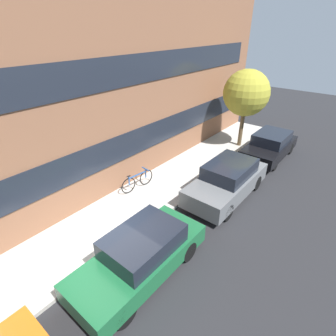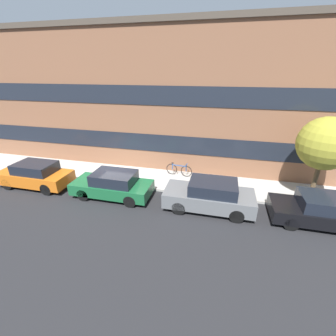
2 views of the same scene
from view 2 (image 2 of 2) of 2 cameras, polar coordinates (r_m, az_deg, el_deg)
name	(u,v)px [view 2 (image 2 of 2)]	position (r m, az deg, el deg)	size (l,w,h in m)	color
ground_plane	(117,186)	(13.33, -12.83, -4.55)	(56.00, 56.00, 0.00)	#232326
sidewalk_strip	(126,176)	(14.36, -10.59, -1.92)	(28.00, 2.65, 0.13)	#B2AFA8
rowhouse_facade	(132,101)	(14.72, -9.06, 16.40)	(28.00, 1.02, 8.73)	brown
parked_car_orange	(35,175)	(14.76, -30.65, -1.50)	(4.10, 1.62, 1.45)	#D16619
parked_car_green	(113,185)	(12.06, -13.84, -4.15)	(4.12, 1.68, 1.38)	#195B33
parked_car_grey	(210,195)	(10.84, 10.52, -6.88)	(4.18, 1.73, 1.49)	slate
parked_car_black	(320,210)	(11.75, 34.24, -8.89)	(3.91, 1.71, 1.34)	black
fire_hydrant	(56,168)	(15.79, -26.63, -0.08)	(0.47, 0.26, 0.70)	gold
bicycle	(179,170)	(13.87, 2.83, -0.39)	(1.64, 0.44, 0.80)	black
street_tree	(326,144)	(12.47, 35.12, 5.03)	(2.43, 2.43, 4.20)	brown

